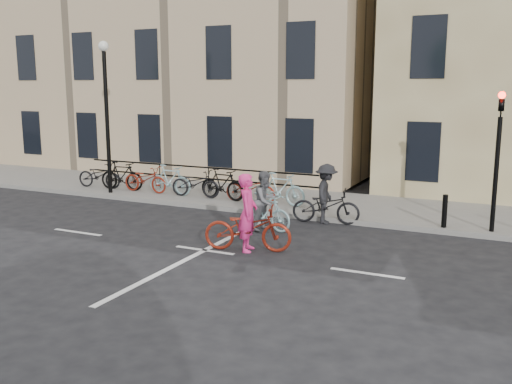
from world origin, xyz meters
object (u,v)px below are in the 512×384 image
at_px(cyclist_pink, 248,224).
at_px(cyclist_dark, 326,200).
at_px(lamp_post, 106,98).
at_px(cyclist_grey, 265,206).
at_px(traffic_light, 498,144).

xyz_separation_m(cyclist_pink, cyclist_dark, (0.81, 3.46, 0.03)).
height_order(lamp_post, cyclist_pink, lamp_post).
distance_m(cyclist_pink, cyclist_grey, 2.05).
relative_size(cyclist_pink, cyclist_grey, 1.27).
bearing_deg(cyclist_pink, lamp_post, 45.72).
bearing_deg(cyclist_grey, cyclist_dark, -26.64).
xyz_separation_m(lamp_post, cyclist_grey, (7.00, -1.95, -2.82)).
relative_size(cyclist_grey, cyclist_dark, 0.87).
distance_m(cyclist_grey, cyclist_dark, 1.92).
relative_size(cyclist_pink, cyclist_dark, 1.10).
height_order(traffic_light, cyclist_pink, traffic_light).
height_order(lamp_post, cyclist_dark, lamp_post).
xyz_separation_m(cyclist_grey, cyclist_dark, (1.26, 1.45, 0.02)).
bearing_deg(cyclist_pink, cyclist_dark, -29.53).
relative_size(traffic_light, lamp_post, 0.74).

